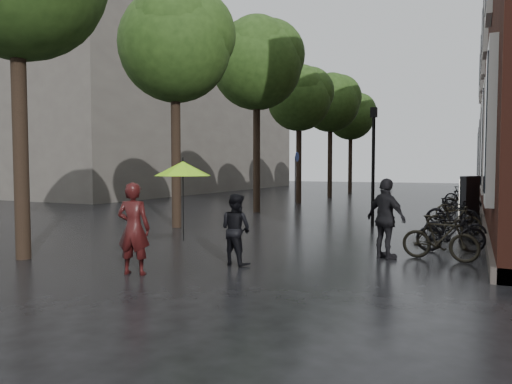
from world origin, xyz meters
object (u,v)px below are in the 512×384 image
Objects in this scene: ad_lightbox at (469,199)px; pedestrian_walking at (386,219)px; parked_bicycles at (457,209)px; lamp_post at (373,154)px; person_black at (236,229)px; person_burgundy at (134,228)px.

pedestrian_walking is at bearing -77.95° from ad_lightbox.
pedestrian_walking is at bearing -97.93° from parked_bicycles.
parked_bicycles is 4.41m from lamp_post.
ad_lightbox reaches higher than person_black.
pedestrian_walking is 8.34m from ad_lightbox.
pedestrian_walking is at bearing -76.04° from lamp_post.
ad_lightbox is (5.73, 11.81, -0.01)m from person_burgundy.
pedestrian_walking is 8.74m from parked_bicycles.
lamp_post is at bearing -121.51° from person_burgundy.
ad_lightbox is at bearing -67.81° from pedestrian_walking.
pedestrian_walking is (4.10, 3.62, 0.02)m from person_burgundy.
pedestrian_walking is 0.11× the size of parked_bicycles.
lamp_post reaches higher than person_burgundy.
person_black is at bearing -145.05° from person_burgundy.
pedestrian_walking is 0.44× the size of lamp_post.
person_burgundy reaches higher than parked_bicycles.
person_burgundy is at bearing -92.58° from ad_lightbox.
person_black is 11.08m from ad_lightbox.
lamp_post is at bearing -132.49° from parked_bicycles.
person_black is at bearing 69.25° from pedestrian_walking.
lamp_post is (2.67, 9.39, 1.63)m from person_burgundy.
pedestrian_walking reaches higher than person_black.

